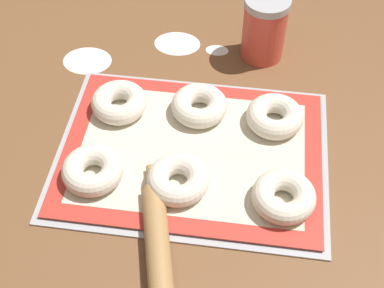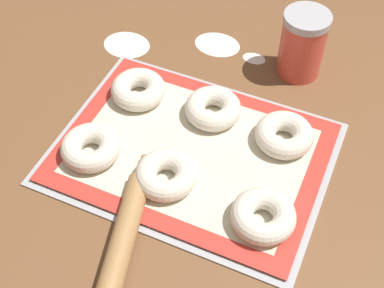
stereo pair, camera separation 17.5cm
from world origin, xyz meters
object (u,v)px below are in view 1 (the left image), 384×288
bagel_front_left (93,170)px  bagel_back_left (119,102)px  bagel_front_center (178,179)px  bagel_back_right (275,116)px  baking_tray (192,153)px  flour_canister (264,28)px  bagel_front_right (284,196)px  rolling_pin (160,275)px  bagel_back_center (199,106)px

bagel_front_left → bagel_back_left: size_ratio=1.00×
bagel_front_center → bagel_back_right: (0.16, 0.17, 0.00)m
baking_tray → flour_canister: bearing=69.4°
bagel_front_right → bagel_front_left: bearing=178.2°
bagel_front_left → rolling_pin: 0.23m
baking_tray → bagel_front_center: (-0.01, -0.08, 0.03)m
bagel_front_left → bagel_back_left: 0.17m
bagel_front_center → bagel_front_right: bearing=-3.4°
bagel_back_center → rolling_pin: 0.36m
rolling_pin → bagel_front_left: bearing=130.7°
bagel_front_left → baking_tray: bearing=26.5°
bagel_back_right → bagel_back_left: bearing=-179.4°
bagel_back_center → bagel_front_right: bearing=-48.7°
bagel_back_center → baking_tray: bearing=-90.6°
rolling_pin → bagel_front_center: bearing=89.5°
bagel_front_center → bagel_front_right: same height
baking_tray → rolling_pin: rolling_pin is taller
bagel_back_left → bagel_back_right: bearing=0.6°
bagel_back_right → bagel_back_center: bearing=176.5°
bagel_front_right → bagel_back_center: bearing=131.3°
bagel_front_right → flour_canister: bearing=98.1°
bagel_front_left → bagel_back_center: (0.17, 0.18, 0.00)m
bagel_front_left → flour_canister: (0.28, 0.38, 0.04)m
baking_tray → flour_canister: flour_canister is taller
bagel_front_center → bagel_back_right: same height
baking_tray → bagel_back_center: size_ratio=4.58×
baking_tray → bagel_front_right: 0.19m
bagel_front_left → rolling_pin: bagel_front_left is taller
bagel_front_center → bagel_back_left: (-0.14, 0.17, 0.00)m
bagel_front_right → bagel_back_right: size_ratio=1.00×
bagel_front_center → flour_canister: bearing=71.8°
baking_tray → bagel_front_left: (-0.16, -0.08, 0.03)m
bagel_back_left → bagel_back_center: 0.16m
baking_tray → bagel_front_left: size_ratio=4.58×
bagel_front_right → bagel_back_center: same height
bagel_back_center → flour_canister: (0.11, 0.20, 0.04)m
bagel_back_center → flour_canister: bearing=61.1°
baking_tray → bagel_front_center: size_ratio=4.58×
baking_tray → bagel_back_right: bearing=31.2°
bagel_front_right → rolling_pin: size_ratio=0.27×
bagel_front_center → flour_canister: (0.13, 0.38, 0.04)m
baking_tray → bagel_front_right: (0.17, -0.09, 0.03)m
bagel_back_center → bagel_back_right: 0.15m
baking_tray → rolling_pin: size_ratio=1.22×
bagel_front_center → bagel_back_center: bearing=85.5°
bagel_back_left → rolling_pin: size_ratio=0.27×
bagel_back_left → bagel_front_left: bearing=-93.3°
bagel_back_left → bagel_back_center: bearing=4.5°
bagel_front_left → bagel_back_right: bearing=28.8°
bagel_back_left → bagel_back_right: same height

